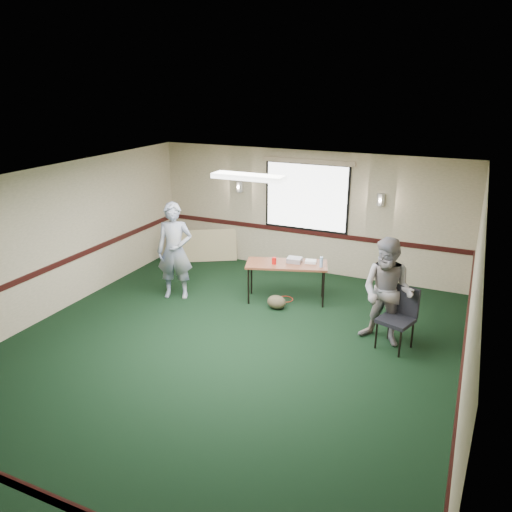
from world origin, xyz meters
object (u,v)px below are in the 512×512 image
at_px(folding_table, 287,266).
at_px(projector, 294,260).
at_px(conference_chair, 399,313).
at_px(person_left, 175,251).
at_px(person_right, 387,292).

relative_size(folding_table, projector, 6.09).
distance_m(projector, conference_chair, 2.41).
distance_m(person_left, person_right, 4.12).
height_order(person_left, person_right, person_left).
height_order(conference_chair, person_left, person_left).
relative_size(conference_chair, person_left, 0.53).
height_order(conference_chair, person_right, person_right).
height_order(projector, conference_chair, conference_chair).
height_order(folding_table, projector, projector).
bearing_deg(conference_chair, person_left, -164.21).
bearing_deg(projector, conference_chair, -30.92).
bearing_deg(person_right, person_left, -170.66).
height_order(folding_table, conference_chair, conference_chair).
relative_size(folding_table, person_right, 0.93).
xyz_separation_m(conference_chair, person_right, (-0.22, 0.02, 0.31)).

